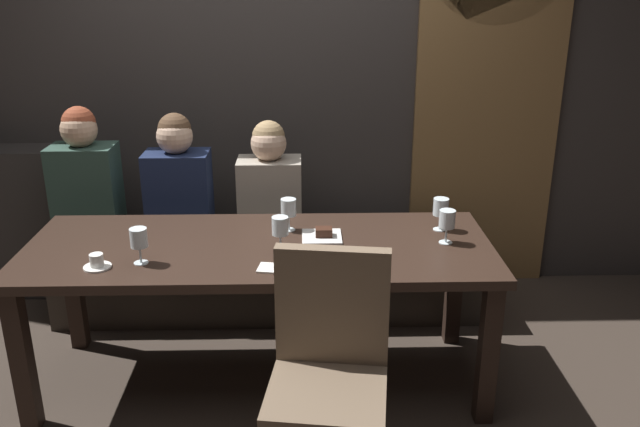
# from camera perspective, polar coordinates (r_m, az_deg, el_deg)

# --- Properties ---
(ground) EXTENTS (9.00, 9.00, 0.00)m
(ground) POSITION_cam_1_polar(r_m,az_deg,el_deg) (3.48, -4.89, -13.97)
(ground) COLOR #382D26
(back_wall_tiled) EXTENTS (6.00, 0.12, 3.00)m
(back_wall_tiled) POSITION_cam_1_polar(r_m,az_deg,el_deg) (4.13, -4.56, 13.83)
(back_wall_tiled) COLOR #383330
(back_wall_tiled) RESTS_ON ground
(arched_door) EXTENTS (0.90, 0.05, 2.55)m
(arched_door) POSITION_cam_1_polar(r_m,az_deg,el_deg) (4.23, 14.45, 11.58)
(arched_door) COLOR olive
(arched_door) RESTS_ON ground
(back_counter) EXTENTS (1.10, 0.28, 0.95)m
(back_counter) POSITION_cam_1_polar(r_m,az_deg,el_deg) (4.55, -24.21, -0.63)
(back_counter) COLOR #2F2B29
(back_counter) RESTS_ON ground
(dining_table) EXTENTS (2.20, 0.84, 0.74)m
(dining_table) POSITION_cam_1_polar(r_m,az_deg,el_deg) (3.17, -5.24, -4.15)
(dining_table) COLOR black
(dining_table) RESTS_ON ground
(banquette_bench) EXTENTS (2.50, 0.44, 0.45)m
(banquette_bench) POSITION_cam_1_polar(r_m,az_deg,el_deg) (3.98, -4.43, -5.56)
(banquette_bench) COLOR #312A23
(banquette_bench) RESTS_ON ground
(chair_near_side) EXTENTS (0.50, 0.50, 0.98)m
(chair_near_side) POSITION_cam_1_polar(r_m,az_deg,el_deg) (2.57, 0.80, -12.65)
(chair_near_side) COLOR #302119
(chair_near_side) RESTS_ON ground
(diner_redhead) EXTENTS (0.36, 0.24, 0.81)m
(diner_redhead) POSITION_cam_1_polar(r_m,az_deg,el_deg) (3.97, -19.57, 2.61)
(diner_redhead) COLOR #2D473D
(diner_redhead) RESTS_ON banquette_bench
(diner_bearded) EXTENTS (0.36, 0.24, 0.77)m
(diner_bearded) POSITION_cam_1_polar(r_m,az_deg,el_deg) (3.82, -12.12, 2.43)
(diner_bearded) COLOR #192342
(diner_bearded) RESTS_ON banquette_bench
(diner_far_end) EXTENTS (0.36, 0.24, 0.73)m
(diner_far_end) POSITION_cam_1_polar(r_m,az_deg,el_deg) (3.78, -4.35, 2.27)
(diner_far_end) COLOR #9E9384
(diner_far_end) RESTS_ON banquette_bench
(wine_glass_near_left) EXTENTS (0.08, 0.08, 0.16)m
(wine_glass_near_left) POSITION_cam_1_polar(r_m,az_deg,el_deg) (3.25, -2.73, 0.40)
(wine_glass_near_left) COLOR silver
(wine_glass_near_left) RESTS_ON dining_table
(wine_glass_near_right) EXTENTS (0.08, 0.08, 0.16)m
(wine_glass_near_right) POSITION_cam_1_polar(r_m,az_deg,el_deg) (2.99, -15.36, -2.18)
(wine_glass_near_right) COLOR silver
(wine_glass_near_right) RESTS_ON dining_table
(wine_glass_end_left) EXTENTS (0.08, 0.08, 0.16)m
(wine_glass_end_left) POSITION_cam_1_polar(r_m,az_deg,el_deg) (3.15, 10.91, -0.55)
(wine_glass_end_left) COLOR silver
(wine_glass_end_left) RESTS_ON dining_table
(wine_glass_center_front) EXTENTS (0.08, 0.08, 0.16)m
(wine_glass_center_front) POSITION_cam_1_polar(r_m,az_deg,el_deg) (3.31, 10.38, 0.43)
(wine_glass_center_front) COLOR silver
(wine_glass_center_front) RESTS_ON dining_table
(wine_glass_center_back) EXTENTS (0.08, 0.08, 0.16)m
(wine_glass_center_back) POSITION_cam_1_polar(r_m,az_deg,el_deg) (3.02, -3.46, -1.15)
(wine_glass_center_back) COLOR silver
(wine_glass_center_back) RESTS_ON dining_table
(espresso_cup) EXTENTS (0.12, 0.12, 0.06)m
(espresso_cup) POSITION_cam_1_polar(r_m,az_deg,el_deg) (3.03, -18.69, -4.00)
(espresso_cup) COLOR white
(espresso_cup) RESTS_ON dining_table
(dessert_plate) EXTENTS (0.19, 0.19, 0.05)m
(dessert_plate) POSITION_cam_1_polar(r_m,az_deg,el_deg) (3.19, 0.22, -1.86)
(dessert_plate) COLOR white
(dessert_plate) RESTS_ON dining_table
(folded_napkin) EXTENTS (0.12, 0.12, 0.01)m
(folded_napkin) POSITION_cam_1_polar(r_m,az_deg,el_deg) (2.88, -4.26, -4.72)
(folded_napkin) COLOR silver
(folded_napkin) RESTS_ON dining_table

